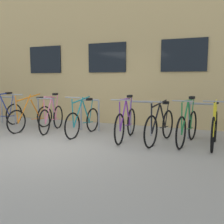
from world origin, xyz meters
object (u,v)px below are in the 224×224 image
at_px(bicycle_green, 187,126).
at_px(bicycle_yellow, 214,128).
at_px(bicycle_purple, 126,123).
at_px(bicycle_blue, 1,114).
at_px(bicycle_black, 160,126).
at_px(bicycle_pink, 52,118).
at_px(bicycle_teal, 83,121).
at_px(bicycle_orange, 31,117).

xyz_separation_m(bicycle_green, bicycle_yellow, (0.57, -0.00, 0.00)).
bearing_deg(bicycle_purple, bicycle_blue, 178.98).
distance_m(bicycle_black, bicycle_pink, 3.08).
bearing_deg(bicycle_pink, bicycle_black, -2.15).
relative_size(bicycle_green, bicycle_pink, 1.06).
bearing_deg(bicycle_purple, bicycle_green, 5.33).
distance_m(bicycle_teal, bicycle_orange, 1.71).
distance_m(bicycle_purple, bicycle_blue, 4.07).
height_order(bicycle_teal, bicycle_pink, bicycle_pink).
bearing_deg(bicycle_teal, bicycle_green, 1.82).
bearing_deg(bicycle_orange, bicycle_green, 0.80).
xyz_separation_m(bicycle_black, bicycle_pink, (-3.08, 0.12, -0.00)).
bearing_deg(bicycle_blue, bicycle_orange, 0.02).
relative_size(bicycle_teal, bicycle_black, 0.96).
xyz_separation_m(bicycle_purple, bicycle_blue, (-4.07, 0.07, -0.01)).
relative_size(bicycle_teal, bicycle_yellow, 0.99).
relative_size(bicycle_purple, bicycle_pink, 1.08).
bearing_deg(bicycle_yellow, bicycle_blue, -179.47).
bearing_deg(bicycle_pink, bicycle_orange, -174.59).
xyz_separation_m(bicycle_blue, bicycle_pink, (1.82, 0.06, -0.00)).
distance_m(bicycle_green, bicycle_orange, 4.34).
height_order(bicycle_green, bicycle_yellow, bicycle_green).
height_order(bicycle_green, bicycle_blue, same).
relative_size(bicycle_yellow, bicycle_pink, 1.06).
bearing_deg(bicycle_purple, bicycle_teal, 177.64).
height_order(bicycle_teal, bicycle_purple, bicycle_purple).
relative_size(bicycle_green, bicycle_orange, 0.98).
relative_size(bicycle_green, bicycle_yellow, 1.00).
relative_size(bicycle_black, bicycle_yellow, 1.03).
relative_size(bicycle_purple, bicycle_yellow, 1.02).
bearing_deg(bicycle_orange, bicycle_teal, -0.78).
relative_size(bicycle_teal, bicycle_orange, 0.97).
height_order(bicycle_blue, bicycle_orange, bicycle_orange).
relative_size(bicycle_blue, bicycle_orange, 1.00).
relative_size(bicycle_purple, bicycle_black, 0.99).
bearing_deg(bicycle_blue, bicycle_black, -0.62).
height_order(bicycle_blue, bicycle_pink, same).
relative_size(bicycle_orange, bicycle_pink, 1.08).
bearing_deg(bicycle_teal, bicycle_yellow, 1.41).
xyz_separation_m(bicycle_purple, bicycle_yellow, (2.00, 0.13, 0.00)).
relative_size(bicycle_teal, bicycle_blue, 0.97).
height_order(bicycle_purple, bicycle_pink, bicycle_purple).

